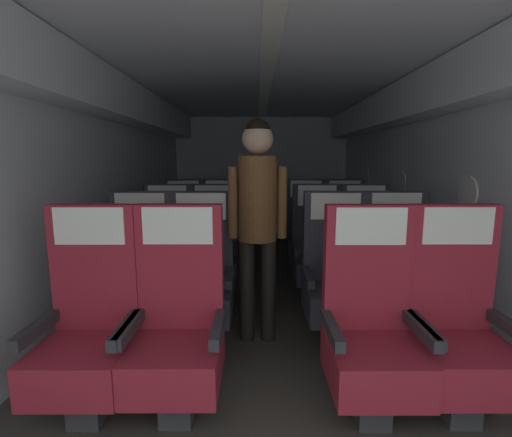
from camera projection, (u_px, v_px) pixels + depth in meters
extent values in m
cube|color=#3D3833|center=(265.00, 300.00, 3.64)|extent=(3.37, 6.93, 0.02)
cube|color=silver|center=(99.00, 191.00, 3.46)|extent=(0.08, 6.53, 2.15)
cube|color=silver|center=(432.00, 191.00, 3.46)|extent=(0.08, 6.53, 2.15)
cube|color=silver|center=(266.00, 72.00, 3.29)|extent=(3.25, 6.53, 0.06)
cube|color=silver|center=(261.00, 176.00, 6.71)|extent=(3.25, 0.06, 2.15)
cube|color=silver|center=(113.00, 97.00, 3.32)|extent=(0.30, 6.27, 0.36)
cube|color=silver|center=(418.00, 97.00, 3.33)|extent=(0.30, 6.27, 0.36)
cube|color=white|center=(266.00, 77.00, 3.30)|extent=(0.12, 5.88, 0.02)
cylinder|color=white|center=(467.00, 193.00, 2.81)|extent=(0.01, 0.26, 0.26)
cylinder|color=white|center=(400.00, 182.00, 4.10)|extent=(0.01, 0.26, 0.26)
cylinder|color=white|center=(366.00, 177.00, 5.39)|extent=(0.01, 0.26, 0.26)
cube|color=#38383D|center=(88.00, 402.00, 1.92)|extent=(0.17, 0.17, 0.22)
cube|color=maroon|center=(85.00, 363.00, 1.89)|extent=(0.47, 0.48, 0.22)
cube|color=maroon|center=(95.00, 267.00, 2.01)|extent=(0.47, 0.09, 0.70)
cube|color=#28282D|center=(126.00, 327.00, 1.86)|extent=(0.05, 0.41, 0.06)
cube|color=#28282D|center=(38.00, 327.00, 1.85)|extent=(0.05, 0.41, 0.06)
cube|color=silver|center=(88.00, 226.00, 1.92)|extent=(0.37, 0.01, 0.20)
cube|color=#38383D|center=(177.00, 401.00, 1.93)|extent=(0.17, 0.17, 0.22)
cube|color=maroon|center=(176.00, 363.00, 1.90)|extent=(0.47, 0.48, 0.22)
cube|color=maroon|center=(180.00, 267.00, 2.02)|extent=(0.47, 0.09, 0.70)
cube|color=#28282D|center=(218.00, 326.00, 1.86)|extent=(0.05, 0.41, 0.06)
cube|color=#28282D|center=(130.00, 327.00, 1.86)|extent=(0.05, 0.41, 0.06)
cube|color=silver|center=(177.00, 226.00, 1.93)|extent=(0.37, 0.01, 0.20)
cube|color=#38383D|center=(458.00, 401.00, 1.93)|extent=(0.17, 0.17, 0.22)
cube|color=maroon|center=(462.00, 363.00, 1.89)|extent=(0.47, 0.48, 0.22)
cube|color=maroon|center=(449.00, 267.00, 2.02)|extent=(0.47, 0.09, 0.70)
cube|color=#28282D|center=(509.00, 327.00, 1.86)|extent=(0.05, 0.41, 0.06)
cube|color=#28282D|center=(422.00, 327.00, 1.86)|extent=(0.05, 0.41, 0.06)
cube|color=silver|center=(458.00, 226.00, 1.93)|extent=(0.37, 0.01, 0.20)
cube|color=#38383D|center=(371.00, 403.00, 1.92)|extent=(0.17, 0.17, 0.22)
cube|color=maroon|center=(373.00, 364.00, 1.88)|extent=(0.47, 0.48, 0.22)
cube|color=maroon|center=(366.00, 267.00, 2.00)|extent=(0.47, 0.09, 0.70)
cube|color=#28282D|center=(419.00, 328.00, 1.85)|extent=(0.05, 0.41, 0.06)
cube|color=#28282D|center=(331.00, 328.00, 1.85)|extent=(0.05, 0.41, 0.06)
cube|color=silver|center=(371.00, 226.00, 1.92)|extent=(0.37, 0.01, 0.20)
cube|color=#38383D|center=(139.00, 330.00, 2.74)|extent=(0.17, 0.17, 0.22)
cube|color=#33333D|center=(138.00, 302.00, 2.70)|extent=(0.47, 0.48, 0.22)
cube|color=#33333D|center=(143.00, 236.00, 2.82)|extent=(0.47, 0.09, 0.70)
cube|color=#28282D|center=(167.00, 276.00, 2.67)|extent=(0.05, 0.41, 0.06)
cube|color=#28282D|center=(106.00, 276.00, 2.67)|extent=(0.05, 0.41, 0.06)
cube|color=silver|center=(139.00, 206.00, 2.74)|extent=(0.37, 0.01, 0.20)
cube|color=#38383D|center=(201.00, 330.00, 2.73)|extent=(0.17, 0.17, 0.22)
cube|color=#33333D|center=(200.00, 302.00, 2.70)|extent=(0.47, 0.48, 0.22)
cube|color=#33333D|center=(202.00, 236.00, 2.82)|extent=(0.47, 0.09, 0.70)
cube|color=#28282D|center=(230.00, 276.00, 2.67)|extent=(0.05, 0.41, 0.06)
cube|color=#28282D|center=(169.00, 276.00, 2.67)|extent=(0.05, 0.41, 0.06)
cube|color=silver|center=(201.00, 206.00, 2.74)|extent=(0.37, 0.01, 0.20)
cube|color=#38383D|center=(396.00, 329.00, 2.76)|extent=(0.17, 0.17, 0.22)
cube|color=#33333D|center=(398.00, 301.00, 2.72)|extent=(0.47, 0.48, 0.22)
cube|color=#33333D|center=(392.00, 236.00, 2.84)|extent=(0.47, 0.09, 0.70)
cube|color=#28282D|center=(430.00, 275.00, 2.69)|extent=(0.05, 0.41, 0.06)
cube|color=#28282D|center=(369.00, 275.00, 2.69)|extent=(0.05, 0.41, 0.06)
cube|color=silver|center=(396.00, 206.00, 2.76)|extent=(0.37, 0.01, 0.20)
cube|color=#38383D|center=(335.00, 329.00, 2.74)|extent=(0.17, 0.17, 0.22)
cube|color=#33333D|center=(336.00, 302.00, 2.71)|extent=(0.47, 0.48, 0.22)
cube|color=#33333D|center=(333.00, 236.00, 2.83)|extent=(0.47, 0.09, 0.70)
cube|color=#28282D|center=(368.00, 276.00, 2.68)|extent=(0.05, 0.41, 0.06)
cube|color=#28282D|center=(307.00, 276.00, 2.68)|extent=(0.05, 0.41, 0.06)
cube|color=silver|center=(335.00, 206.00, 2.74)|extent=(0.37, 0.01, 0.20)
cube|color=#38383D|center=(167.00, 291.00, 3.55)|extent=(0.17, 0.17, 0.22)
cube|color=#33333D|center=(166.00, 269.00, 3.51)|extent=(0.47, 0.48, 0.22)
cube|color=#33333D|center=(169.00, 219.00, 3.64)|extent=(0.47, 0.09, 0.70)
cube|color=#28282D|center=(189.00, 249.00, 3.48)|extent=(0.05, 0.41, 0.06)
cube|color=#28282D|center=(142.00, 249.00, 3.48)|extent=(0.05, 0.41, 0.06)
cube|color=silver|center=(167.00, 196.00, 3.55)|extent=(0.37, 0.01, 0.20)
cube|color=#38383D|center=(214.00, 290.00, 3.56)|extent=(0.17, 0.17, 0.22)
cube|color=#33333D|center=(213.00, 269.00, 3.53)|extent=(0.47, 0.48, 0.22)
cube|color=#33333D|center=(215.00, 219.00, 3.65)|extent=(0.47, 0.09, 0.70)
cube|color=#28282D|center=(236.00, 249.00, 3.50)|extent=(0.05, 0.41, 0.06)
cube|color=#28282D|center=(190.00, 249.00, 3.50)|extent=(0.05, 0.41, 0.06)
cube|color=silver|center=(214.00, 196.00, 3.57)|extent=(0.37, 0.01, 0.20)
cube|color=#38383D|center=(365.00, 291.00, 3.55)|extent=(0.17, 0.17, 0.22)
cube|color=#33333D|center=(366.00, 269.00, 3.52)|extent=(0.47, 0.48, 0.22)
cube|color=#33333D|center=(363.00, 219.00, 3.64)|extent=(0.47, 0.09, 0.70)
cube|color=#28282D|center=(391.00, 249.00, 3.49)|extent=(0.05, 0.41, 0.06)
cube|color=#28282D|center=(344.00, 249.00, 3.49)|extent=(0.05, 0.41, 0.06)
cube|color=silver|center=(365.00, 196.00, 3.56)|extent=(0.37, 0.01, 0.20)
cube|color=#38383D|center=(317.00, 290.00, 3.57)|extent=(0.17, 0.17, 0.22)
cube|color=#33333D|center=(317.00, 268.00, 3.53)|extent=(0.47, 0.48, 0.22)
cube|color=#33333D|center=(315.00, 219.00, 3.66)|extent=(0.47, 0.09, 0.70)
cube|color=#28282D|center=(341.00, 248.00, 3.50)|extent=(0.05, 0.41, 0.06)
cube|color=#28282D|center=(295.00, 248.00, 3.50)|extent=(0.05, 0.41, 0.06)
cube|color=silver|center=(317.00, 196.00, 3.57)|extent=(0.37, 0.01, 0.20)
cube|color=#38383D|center=(183.00, 266.00, 4.37)|extent=(0.17, 0.17, 0.22)
cube|color=#33333D|center=(182.00, 248.00, 4.34)|extent=(0.47, 0.48, 0.22)
cube|color=#33333D|center=(184.00, 208.00, 4.46)|extent=(0.47, 0.09, 0.70)
cube|color=#28282D|center=(201.00, 232.00, 4.30)|extent=(0.05, 0.41, 0.06)
cube|color=#28282D|center=(163.00, 232.00, 4.30)|extent=(0.05, 0.41, 0.06)
cube|color=silver|center=(183.00, 189.00, 4.37)|extent=(0.37, 0.01, 0.20)
cube|color=#38383D|center=(221.00, 266.00, 4.39)|extent=(0.17, 0.17, 0.22)
cube|color=#33333D|center=(221.00, 248.00, 4.36)|extent=(0.47, 0.48, 0.22)
cube|color=#33333D|center=(222.00, 208.00, 4.48)|extent=(0.47, 0.09, 0.70)
cube|color=#28282D|center=(239.00, 232.00, 4.33)|extent=(0.05, 0.41, 0.06)
cube|color=#28282D|center=(202.00, 232.00, 4.33)|extent=(0.05, 0.41, 0.06)
cube|color=silver|center=(221.00, 189.00, 4.39)|extent=(0.37, 0.01, 0.20)
cube|color=#38383D|center=(344.00, 266.00, 4.39)|extent=(0.17, 0.17, 0.22)
cube|color=#33333D|center=(345.00, 248.00, 4.35)|extent=(0.47, 0.48, 0.22)
cube|color=#33333D|center=(343.00, 208.00, 4.48)|extent=(0.47, 0.09, 0.70)
cube|color=#28282D|center=(365.00, 232.00, 4.32)|extent=(0.05, 0.41, 0.06)
cube|color=#28282D|center=(327.00, 232.00, 4.32)|extent=(0.05, 0.41, 0.06)
cube|color=silver|center=(344.00, 189.00, 4.39)|extent=(0.37, 0.01, 0.20)
cube|color=#38383D|center=(306.00, 266.00, 4.38)|extent=(0.17, 0.17, 0.22)
cube|color=#33333D|center=(306.00, 248.00, 4.35)|extent=(0.47, 0.48, 0.22)
cube|color=#33333D|center=(305.00, 208.00, 4.47)|extent=(0.47, 0.09, 0.70)
cube|color=#28282D|center=(325.00, 232.00, 4.32)|extent=(0.05, 0.41, 0.06)
cube|color=#28282D|center=(287.00, 232.00, 4.32)|extent=(0.05, 0.41, 0.06)
cube|color=silver|center=(306.00, 189.00, 4.39)|extent=(0.37, 0.01, 0.20)
cylinder|color=black|center=(247.00, 290.00, 2.77)|extent=(0.11, 0.11, 0.79)
cylinder|color=black|center=(268.00, 290.00, 2.77)|extent=(0.11, 0.11, 0.79)
cylinder|color=brown|center=(257.00, 199.00, 2.66)|extent=(0.28, 0.28, 0.61)
cylinder|color=brown|center=(233.00, 203.00, 2.66)|extent=(0.07, 0.07, 0.52)
cylinder|color=brown|center=(282.00, 203.00, 2.66)|extent=(0.07, 0.07, 0.52)
sphere|color=tan|center=(257.00, 139.00, 2.59)|extent=(0.22, 0.22, 0.22)
sphere|color=black|center=(257.00, 132.00, 2.58)|extent=(0.19, 0.19, 0.19)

